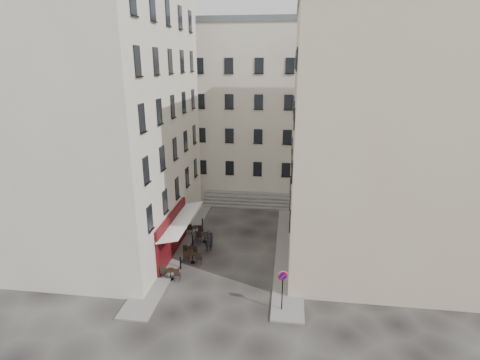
% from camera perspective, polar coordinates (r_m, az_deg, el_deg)
% --- Properties ---
extents(ground, '(90.00, 90.00, 0.00)m').
position_cam_1_polar(ground, '(28.42, -1.98, -12.80)').
color(ground, black).
rests_on(ground, ground).
extents(sidewalk_left, '(2.00, 22.00, 0.12)m').
position_cam_1_polar(sidewalk_left, '(32.76, -8.69, -8.54)').
color(sidewalk_left, slate).
rests_on(sidewalk_left, ground).
extents(sidewalk_right, '(2.00, 18.00, 0.12)m').
position_cam_1_polar(sidewalk_right, '(30.71, 7.41, -10.36)').
color(sidewalk_right, slate).
rests_on(sidewalk_right, ground).
extents(building_left, '(12.20, 16.20, 20.60)m').
position_cam_1_polar(building_left, '(31.14, -20.90, 8.95)').
color(building_left, beige).
rests_on(building_left, ground).
extents(building_right, '(12.20, 14.20, 18.60)m').
position_cam_1_polar(building_right, '(28.83, 20.24, 6.39)').
color(building_right, '#BCAA8C').
rests_on(building_right, ground).
extents(building_back, '(18.20, 10.20, 18.60)m').
position_cam_1_polar(building_back, '(43.77, 0.73, 10.94)').
color(building_back, beige).
rests_on(building_back, ground).
extents(cafe_storefront, '(1.74, 7.30, 3.50)m').
position_cam_1_polar(cafe_storefront, '(29.35, -10.11, -7.91)').
color(cafe_storefront, '#440910').
rests_on(cafe_storefront, ground).
extents(stone_steps, '(9.00, 3.15, 0.80)m').
position_cam_1_polar(stone_steps, '(39.53, 1.01, -3.12)').
color(stone_steps, '#615E5C').
rests_on(stone_steps, ground).
extents(bollard_near, '(0.12, 0.12, 0.98)m').
position_cam_1_polar(bollard_near, '(27.99, -9.07, -12.31)').
color(bollard_near, black).
rests_on(bollard_near, ground).
extents(bollard_mid, '(0.12, 0.12, 0.98)m').
position_cam_1_polar(bollard_mid, '(30.95, -7.24, -9.15)').
color(bollard_mid, black).
rests_on(bollard_mid, ground).
extents(bollard_far, '(0.12, 0.12, 0.98)m').
position_cam_1_polar(bollard_far, '(34.01, -5.76, -6.54)').
color(bollard_far, black).
rests_on(bollard_far, ground).
extents(no_parking_sign, '(0.60, 0.21, 2.71)m').
position_cam_1_polar(no_parking_sign, '(22.97, 6.51, -15.36)').
color(no_parking_sign, black).
rests_on(no_parking_sign, ground).
extents(bistro_table_a, '(1.38, 0.65, 0.97)m').
position_cam_1_polar(bistro_table_a, '(26.90, -10.52, -13.80)').
color(bistro_table_a, black).
rests_on(bistro_table_a, ground).
extents(bistro_table_b, '(1.40, 0.66, 0.98)m').
position_cam_1_polar(bistro_table_b, '(28.61, -7.21, -11.56)').
color(bistro_table_b, black).
rests_on(bistro_table_b, ground).
extents(bistro_table_c, '(1.15, 0.54, 0.81)m').
position_cam_1_polar(bistro_table_c, '(29.80, -7.53, -10.52)').
color(bistro_table_c, black).
rests_on(bistro_table_c, ground).
extents(bistro_table_d, '(1.36, 0.64, 0.96)m').
position_cam_1_polar(bistro_table_d, '(31.55, -5.39, -8.60)').
color(bistro_table_d, black).
rests_on(bistro_table_d, ground).
extents(bistro_table_e, '(1.39, 0.65, 0.98)m').
position_cam_1_polar(bistro_table_e, '(32.86, -6.80, -7.52)').
color(bistro_table_e, black).
rests_on(bistro_table_e, ground).
extents(pedestrian, '(0.71, 0.56, 1.72)m').
position_cam_1_polar(pedestrian, '(30.03, -4.82, -9.23)').
color(pedestrian, black).
rests_on(pedestrian, ground).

